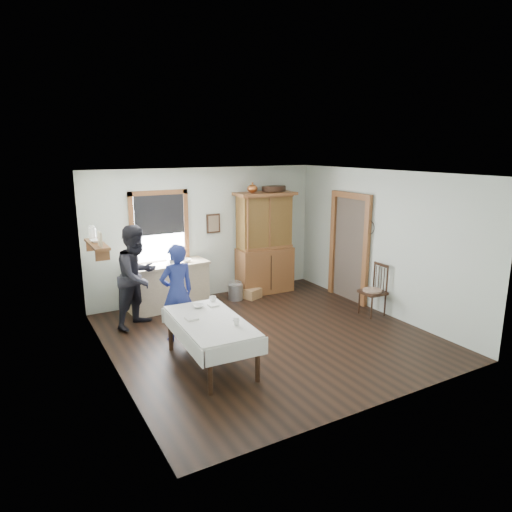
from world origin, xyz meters
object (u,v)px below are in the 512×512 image
Objects in this scene: china_hutch at (265,243)px; pail at (236,292)px; work_counter at (168,286)px; wicker_basket at (253,293)px; spindle_chair at (373,290)px; woman_blue at (177,296)px; figure_dark at (138,280)px; dining_table at (211,342)px.

china_hutch is 1.25m from pail.
wicker_basket is (1.73, -0.28, -0.35)m from work_counter.
woman_blue reaches higher than spindle_chair.
woman_blue is at bearing -142.54° from pail.
china_hutch is at bearing -2.92° from work_counter.
spindle_chair is at bearing -55.77° from figure_dark.
woman_blue is 0.89× the size of figure_dark.
china_hutch reaches higher than woman_blue.
china_hutch reaches higher than dining_table.
dining_table is at bearing -123.92° from pail.
dining_table is at bearing -171.41° from spindle_chair.
dining_table reaches higher than pail.
pail is at bearing 134.27° from spindle_chair.
china_hutch is 3.01m from figure_dark.
figure_dark is at bearing -72.40° from woman_blue.
woman_blue is at bearing -146.24° from china_hutch.
dining_table is 1.76× the size of spindle_chair.
woman_blue reaches higher than wicker_basket.
china_hutch is 3.67m from dining_table.
spindle_chair is 3.66m from woman_blue.
work_counter reaches higher than wicker_basket.
woman_blue is at bearing -106.26° from work_counter.
figure_dark is at bearing -172.63° from wicker_basket.
wicker_basket is 0.21× the size of figure_dark.
wicker_basket is 2.50m from woman_blue.
china_hutch is at bearing 117.11° from spindle_chair.
work_counter is 2.28m from china_hutch.
dining_table is 5.32× the size of pail.
spindle_chair is 2.49m from wicker_basket.
figure_dark is (-2.48, -0.32, 0.74)m from wicker_basket.
work_counter is 1.06× the size of woman_blue.
work_counter is 3.93m from spindle_chair.
work_counter is 1.79m from wicker_basket.
wicker_basket is at bearing -16.47° from pail.
work_counter reaches higher than dining_table.
china_hutch is at bearing 32.19° from wicker_basket.
pail reaches higher than wicker_basket.
china_hutch is (2.19, 0.01, 0.64)m from work_counter.
china_hutch reaches higher than pail.
woman_blue is (-2.08, -1.22, 0.64)m from wicker_basket.
work_counter is 0.73× the size of china_hutch.
wicker_basket is at bearing 129.79° from spindle_chair.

